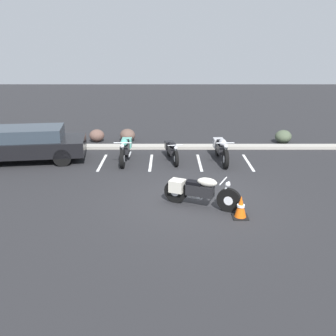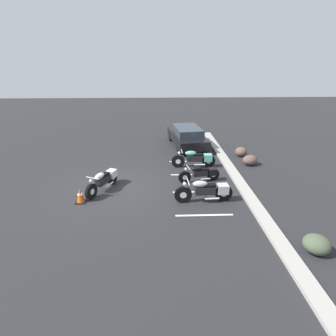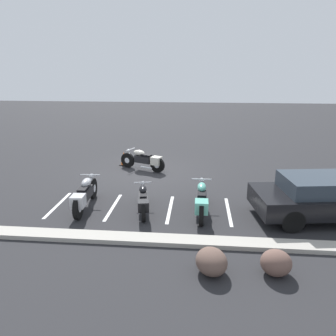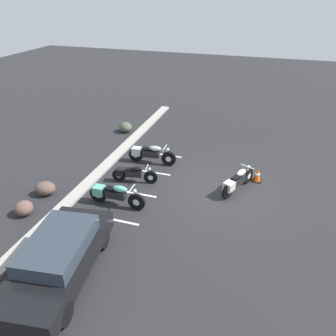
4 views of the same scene
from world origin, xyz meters
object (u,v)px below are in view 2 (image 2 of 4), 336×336
car_black (187,136)px  landscape_rock_0 (317,244)px  landscape_rock_2 (241,152)px  motorcycle_cream_featured (104,180)px  parked_bike_2 (207,190)px  parked_bike_1 (201,173)px  traffic_cone (80,196)px  landscape_rock_1 (250,160)px  parked_bike_0 (196,159)px

car_black → landscape_rock_0: 10.71m
landscape_rock_0 → landscape_rock_2: size_ratio=1.13×
motorcycle_cream_featured → parked_bike_2: 4.40m
parked_bike_2 → car_black: 7.26m
motorcycle_cream_featured → parked_bike_1: size_ratio=1.06×
parked_bike_1 → traffic_cone: bearing=8.7°
motorcycle_cream_featured → landscape_rock_2: motorcycle_cream_featured is taller
landscape_rock_0 → traffic_cone: size_ratio=1.26×
car_black → landscape_rock_1: bearing=-146.5°
landscape_rock_1 → landscape_rock_0: bearing=-2.8°
motorcycle_cream_featured → parked_bike_0: 4.93m
motorcycle_cream_featured → car_black: size_ratio=0.46×
car_black → landscape_rock_0: size_ratio=5.94×
motorcycle_cream_featured → parked_bike_2: bearing=98.3°
car_black → traffic_cone: size_ratio=7.50×
motorcycle_cream_featured → landscape_rock_2: bearing=143.2°
motorcycle_cream_featured → car_black: car_black is taller
parked_bike_2 → landscape_rock_0: 4.09m
landscape_rock_0 → landscape_rock_1: (-6.92, 0.34, -0.01)m
landscape_rock_0 → landscape_rock_2: bearing=178.2°
parked_bike_0 → landscape_rock_1: 2.96m
parked_bike_0 → traffic_cone: 6.12m
landscape_rock_1 → parked_bike_0: bearing=-86.0°
landscape_rock_1 → parked_bike_1: bearing=-56.1°
car_black → landscape_rock_2: 3.63m
parked_bike_0 → traffic_cone: bearing=35.1°
motorcycle_cream_featured → parked_bike_2: (1.19, 4.23, 0.02)m
parked_bike_2 → landscape_rock_1: bearing=-130.9°
parked_bike_1 → parked_bike_2: (1.85, -0.08, 0.07)m
landscape_rock_0 → landscape_rock_2: (-8.29, 0.26, -0.01)m
parked_bike_2 → car_black: car_black is taller
car_black → traffic_cone: car_black is taller
landscape_rock_0 → traffic_cone: bearing=-112.9°
parked_bike_0 → parked_bike_1: 1.76m
landscape_rock_1 → traffic_cone: traffic_cone is taller
parked_bike_1 → landscape_rock_0: size_ratio=2.56×
motorcycle_cream_featured → car_black: 7.39m
motorcycle_cream_featured → parked_bike_0: (-2.43, 4.29, 0.02)m
parked_bike_1 → traffic_cone: 5.33m
motorcycle_cream_featured → traffic_cone: 1.30m
landscape_rock_0 → landscape_rock_1: size_ratio=0.94×
car_black → landscape_rock_2: (2.07, 2.95, -0.41)m
motorcycle_cream_featured → landscape_rock_2: 8.20m
parked_bike_0 → traffic_cone: (3.49, -5.02, -0.20)m
parked_bike_0 → landscape_rock_2: size_ratio=3.41×
car_black → landscape_rock_0: bearing=-173.3°
landscape_rock_2 → traffic_cone: bearing=-57.3°
parked_bike_2 → traffic_cone: parked_bike_2 is taller
parked_bike_2 → traffic_cone: size_ratio=3.85×
landscape_rock_2 → parked_bike_1: bearing=-40.5°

